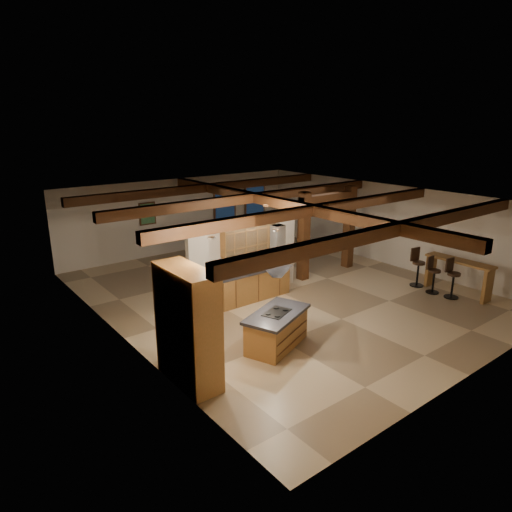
{
  "coord_description": "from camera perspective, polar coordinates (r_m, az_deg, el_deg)",
  "views": [
    {
      "loc": [
        -8.62,
        -9.86,
        5.09
      ],
      "look_at": [
        -0.56,
        0.5,
        1.15
      ],
      "focal_mm": 32.0,
      "sensor_mm": 36.0,
      "label": 1
    }
  ],
  "objects": [
    {
      "name": "ground",
      "position": [
        14.05,
        3.07,
        -4.55
      ],
      "size": [
        12.0,
        12.0,
        0.0
      ],
      "primitive_type": "plane",
      "color": "tan",
      "rests_on": "ground"
    },
    {
      "name": "room_walls",
      "position": [
        13.51,
        3.18,
        2.5
      ],
      "size": [
        12.0,
        12.0,
        12.0
      ],
      "color": "beige",
      "rests_on": "ground"
    },
    {
      "name": "ceiling_beams",
      "position": [
        13.3,
        3.25,
        6.59
      ],
      "size": [
        10.0,
        12.0,
        0.28
      ],
      "color": "#412510",
      "rests_on": "room_walls"
    },
    {
      "name": "timber_posts",
      "position": [
        15.56,
        8.95,
        4.16
      ],
      "size": [
        2.5,
        0.3,
        2.9
      ],
      "color": "#412510",
      "rests_on": "ground"
    },
    {
      "name": "partition_wall",
      "position": [
        13.47,
        -1.48,
        -0.53
      ],
      "size": [
        3.8,
        0.18,
        2.2
      ],
      "primitive_type": "cube",
      "color": "beige",
      "rests_on": "ground"
    },
    {
      "name": "pantry_cabinet",
      "position": [
        9.14,
        -8.51,
        -8.69
      ],
      "size": [
        0.67,
        1.6,
        2.4
      ],
      "color": "#A16234",
      "rests_on": "ground"
    },
    {
      "name": "back_counter",
      "position": [
        13.37,
        -0.46,
        -3.48
      ],
      "size": [
        2.5,
        0.66,
        0.94
      ],
      "color": "#A16234",
      "rests_on": "ground"
    },
    {
      "name": "upper_display_cabinet",
      "position": [
        13.12,
        -1.01,
        2.4
      ],
      "size": [
        1.8,
        0.36,
        0.95
      ],
      "color": "#A16234",
      "rests_on": "partition_wall"
    },
    {
      "name": "range_hood",
      "position": [
        10.18,
        2.69,
        -2.27
      ],
      "size": [
        1.1,
        1.1,
        1.4
      ],
      "color": "silver",
      "rests_on": "room_walls"
    },
    {
      "name": "back_windows",
      "position": [
        19.82,
        -1.99,
        6.26
      ],
      "size": [
        2.7,
        0.07,
        1.7
      ],
      "color": "#412510",
      "rests_on": "room_walls"
    },
    {
      "name": "framed_art",
      "position": [
        17.66,
        -13.42,
        5.18
      ],
      "size": [
        0.65,
        0.05,
        0.85
      ],
      "color": "#412510",
      "rests_on": "room_walls"
    },
    {
      "name": "recessed_cans",
      "position": [
        10.24,
        -0.35,
        4.18
      ],
      "size": [
        3.16,
        2.46,
        0.03
      ],
      "color": "silver",
      "rests_on": "room_walls"
    },
    {
      "name": "kitchen_island",
      "position": [
        10.69,
        2.59,
        -9.12
      ],
      "size": [
        1.96,
        1.5,
        0.87
      ],
      "color": "#A16234",
      "rests_on": "ground"
    },
    {
      "name": "dining_table",
      "position": [
        16.33,
        -0.87,
        -0.23
      ],
      "size": [
        2.11,
        1.54,
        0.66
      ],
      "primitive_type": "imported",
      "rotation": [
        0.0,
        0.0,
        0.28
      ],
      "color": "#402310",
      "rests_on": "ground"
    },
    {
      "name": "sofa",
      "position": [
        19.7,
        -0.99,
        2.75
      ],
      "size": [
        2.5,
        1.57,
        0.68
      ],
      "primitive_type": "imported",
      "rotation": [
        0.0,
        0.0,
        2.84
      ],
      "color": "black",
      "rests_on": "ground"
    },
    {
      "name": "microwave",
      "position": [
        13.19,
        -0.37,
        -1.02
      ],
      "size": [
        0.51,
        0.37,
        0.27
      ],
      "primitive_type": "imported",
      "rotation": [
        0.0,
        0.0,
        3.24
      ],
      "color": "#AEAEB2",
      "rests_on": "back_counter"
    },
    {
      "name": "bar_counter",
      "position": [
        15.01,
        24.0,
        -1.73
      ],
      "size": [
        0.52,
        2.03,
        1.06
      ],
      "color": "#A16234",
      "rests_on": "ground"
    },
    {
      "name": "side_table",
      "position": [
        19.84,
        1.92,
        2.68
      ],
      "size": [
        0.57,
        0.57,
        0.57
      ],
      "primitive_type": "cube",
      "rotation": [
        0.0,
        0.0,
        -0.26
      ],
      "color": "#412510",
      "rests_on": "ground"
    },
    {
      "name": "table_lamp",
      "position": [
        19.72,
        1.94,
        4.15
      ],
      "size": [
        0.28,
        0.28,
        0.33
      ],
      "color": "black",
      "rests_on": "side_table"
    },
    {
      "name": "bar_stool_a",
      "position": [
        14.64,
        23.31,
        -2.56
      ],
      "size": [
        0.41,
        0.42,
        1.18
      ],
      "color": "black",
      "rests_on": "ground"
    },
    {
      "name": "bar_stool_b",
      "position": [
        14.85,
        21.24,
        -2.2
      ],
      "size": [
        0.39,
        0.39,
        1.12
      ],
      "color": "black",
      "rests_on": "ground"
    },
    {
      "name": "bar_stool_c",
      "position": [
        15.28,
        19.51,
        -1.3
      ],
      "size": [
        0.43,
        0.44,
        1.22
      ],
      "color": "black",
      "rests_on": "ground"
    },
    {
      "name": "dining_chairs",
      "position": [
        16.27,
        -0.88,
        0.49
      ],
      "size": [
        1.71,
        1.71,
        1.08
      ],
      "color": "#412510",
      "rests_on": "ground"
    }
  ]
}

